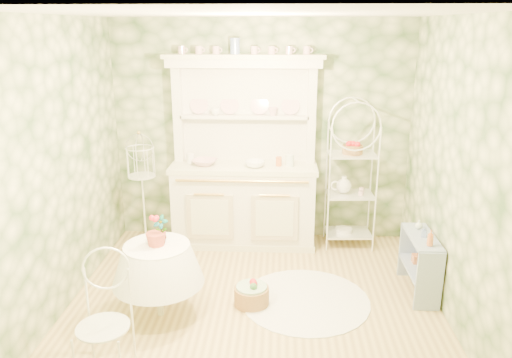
{
  "coord_description": "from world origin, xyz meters",
  "views": [
    {
      "loc": [
        0.24,
        -4.21,
        2.61
      ],
      "look_at": [
        0.0,
        0.5,
        1.15
      ],
      "focal_mm": 35.0,
      "sensor_mm": 36.0,
      "label": 1
    }
  ],
  "objects_px": {
    "kitchen_dresser": "(244,154)",
    "birdcage_stand": "(143,191)",
    "side_shelf": "(420,264)",
    "round_table": "(159,278)",
    "floor_basket": "(252,295)",
    "cafe_chair": "(103,329)",
    "bakers_rack": "(351,179)"
  },
  "relations": [
    {
      "from": "cafe_chair",
      "to": "birdcage_stand",
      "type": "xyz_separation_m",
      "value": [
        -0.32,
        2.38,
        0.29
      ]
    },
    {
      "from": "side_shelf",
      "to": "round_table",
      "type": "distance_m",
      "value": 2.58
    },
    {
      "from": "round_table",
      "to": "kitchen_dresser",
      "type": "bearing_deg",
      "value": 68.31
    },
    {
      "from": "kitchen_dresser",
      "to": "cafe_chair",
      "type": "distance_m",
      "value": 2.8
    },
    {
      "from": "bakers_rack",
      "to": "side_shelf",
      "type": "xyz_separation_m",
      "value": [
        0.57,
        -1.14,
        -0.53
      ]
    },
    {
      "from": "kitchen_dresser",
      "to": "floor_basket",
      "type": "distance_m",
      "value": 1.79
    },
    {
      "from": "round_table",
      "to": "birdcage_stand",
      "type": "xyz_separation_m",
      "value": [
        -0.53,
        1.48,
        0.35
      ]
    },
    {
      "from": "kitchen_dresser",
      "to": "bakers_rack",
      "type": "bearing_deg",
      "value": 1.01
    },
    {
      "from": "bakers_rack",
      "to": "cafe_chair",
      "type": "relative_size",
      "value": 1.92
    },
    {
      "from": "kitchen_dresser",
      "to": "side_shelf",
      "type": "bearing_deg",
      "value": -31.06
    },
    {
      "from": "bakers_rack",
      "to": "side_shelf",
      "type": "distance_m",
      "value": 1.38
    },
    {
      "from": "kitchen_dresser",
      "to": "bakers_rack",
      "type": "height_order",
      "value": "kitchen_dresser"
    },
    {
      "from": "cafe_chair",
      "to": "birdcage_stand",
      "type": "relative_size",
      "value": 0.6
    },
    {
      "from": "bakers_rack",
      "to": "floor_basket",
      "type": "relative_size",
      "value": 5.68
    },
    {
      "from": "cafe_chair",
      "to": "birdcage_stand",
      "type": "bearing_deg",
      "value": 84.53
    },
    {
      "from": "birdcage_stand",
      "to": "round_table",
      "type": "bearing_deg",
      "value": -70.44
    },
    {
      "from": "bakers_rack",
      "to": "round_table",
      "type": "bearing_deg",
      "value": -142.12
    },
    {
      "from": "side_shelf",
      "to": "kitchen_dresser",
      "type": "bearing_deg",
      "value": 151.19
    },
    {
      "from": "kitchen_dresser",
      "to": "birdcage_stand",
      "type": "bearing_deg",
      "value": -171.08
    },
    {
      "from": "round_table",
      "to": "birdcage_stand",
      "type": "bearing_deg",
      "value": 109.56
    },
    {
      "from": "kitchen_dresser",
      "to": "cafe_chair",
      "type": "bearing_deg",
      "value": -108.68
    },
    {
      "from": "bakers_rack",
      "to": "floor_basket",
      "type": "xyz_separation_m",
      "value": [
        -1.11,
        -1.47,
        -0.75
      ]
    },
    {
      "from": "kitchen_dresser",
      "to": "side_shelf",
      "type": "xyz_separation_m",
      "value": [
        1.85,
        -1.12,
        -0.84
      ]
    },
    {
      "from": "cafe_chair",
      "to": "floor_basket",
      "type": "bearing_deg",
      "value": 33.72
    },
    {
      "from": "cafe_chair",
      "to": "round_table",
      "type": "bearing_deg",
      "value": 63.98
    },
    {
      "from": "floor_basket",
      "to": "cafe_chair",
      "type": "bearing_deg",
      "value": -133.05
    },
    {
      "from": "bakers_rack",
      "to": "cafe_chair",
      "type": "xyz_separation_m",
      "value": [
        -2.15,
        -2.59,
        -0.4
      ]
    },
    {
      "from": "bakers_rack",
      "to": "round_table",
      "type": "relative_size",
      "value": 2.23
    },
    {
      "from": "bakers_rack",
      "to": "round_table",
      "type": "height_order",
      "value": "bakers_rack"
    },
    {
      "from": "birdcage_stand",
      "to": "floor_basket",
      "type": "bearing_deg",
      "value": -42.57
    },
    {
      "from": "kitchen_dresser",
      "to": "birdcage_stand",
      "type": "relative_size",
      "value": 1.58
    },
    {
      "from": "round_table",
      "to": "birdcage_stand",
      "type": "distance_m",
      "value": 1.61
    }
  ]
}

